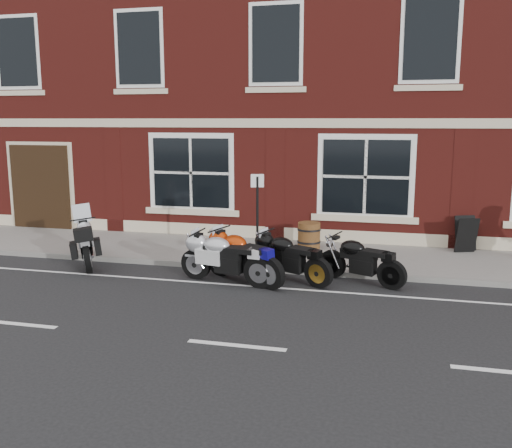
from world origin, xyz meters
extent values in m
plane|color=black|center=(0.00, 0.00, 0.00)|extent=(80.00, 80.00, 0.00)
cube|color=slate|center=(0.00, 3.00, 0.06)|extent=(30.00, 3.00, 0.12)
cube|color=slate|center=(0.00, 1.42, 0.06)|extent=(30.00, 0.16, 0.12)
cube|color=#5E1914|center=(0.00, 10.50, 6.00)|extent=(24.00, 12.00, 12.00)
cylinder|color=black|center=(-5.24, 1.62, 0.33)|extent=(0.45, 0.64, 0.66)
cylinder|color=black|center=(-4.48, 0.33, 0.33)|extent=(0.45, 0.64, 0.66)
cube|color=black|center=(-4.89, 1.02, 0.68)|extent=(0.63, 0.84, 0.23)
ellipsoid|color=#BABABF|center=(-4.97, 1.15, 0.80)|extent=(0.61, 0.69, 0.33)
cube|color=black|center=(-4.68, 0.66, 0.76)|extent=(0.52, 0.63, 0.10)
cube|color=silver|center=(-5.23, 1.60, 1.19)|extent=(0.39, 0.26, 0.46)
cylinder|color=black|center=(-1.49, 0.88, 0.35)|extent=(0.68, 0.48, 0.70)
cylinder|color=black|center=(-0.11, 0.08, 0.35)|extent=(0.68, 0.48, 0.70)
cube|color=black|center=(-0.85, 0.51, 0.72)|extent=(0.89, 0.67, 0.24)
ellipsoid|color=#A22B06|center=(-0.99, 0.59, 0.86)|extent=(0.73, 0.65, 0.35)
cube|color=black|center=(-0.47, 0.29, 0.81)|extent=(0.66, 0.55, 0.11)
cylinder|color=black|center=(-0.50, 1.13, 0.33)|extent=(0.65, 0.42, 0.66)
cylinder|color=black|center=(0.84, 0.43, 0.33)|extent=(0.65, 0.42, 0.66)
cube|color=black|center=(0.12, 0.80, 0.68)|extent=(0.85, 0.60, 0.23)
ellipsoid|color=black|center=(-0.01, 0.88, 0.81)|extent=(0.69, 0.60, 0.33)
cube|color=black|center=(0.49, 0.61, 0.77)|extent=(0.63, 0.50, 0.10)
cylinder|color=black|center=(-1.90, 0.47, 0.35)|extent=(0.70, 0.28, 0.69)
cylinder|color=black|center=(-0.37, 0.14, 0.35)|extent=(0.70, 0.28, 0.69)
cube|color=black|center=(-1.19, 0.32, 0.71)|extent=(0.90, 0.43, 0.24)
ellipsoid|color=#B3B4B9|center=(-1.35, 0.35, 0.84)|extent=(0.67, 0.51, 0.35)
cube|color=black|center=(-0.77, 0.23, 0.80)|extent=(0.64, 0.40, 0.11)
cylinder|color=black|center=(1.03, 1.31, 0.32)|extent=(0.63, 0.39, 0.64)
cylinder|color=black|center=(2.33, 0.69, 0.32)|extent=(0.63, 0.39, 0.64)
cube|color=black|center=(1.63, 1.02, 0.66)|extent=(0.82, 0.56, 0.22)
ellipsoid|color=black|center=(1.50, 1.09, 0.78)|extent=(0.66, 0.56, 0.32)
cube|color=black|center=(1.99, 0.85, 0.74)|extent=(0.61, 0.47, 0.10)
cylinder|color=#463612|center=(0.13, 3.61, 0.47)|extent=(0.59, 0.59, 0.69)
cylinder|color=black|center=(0.13, 3.61, 0.30)|extent=(0.62, 0.62, 0.05)
cylinder|color=black|center=(0.13, 3.61, 0.63)|extent=(0.62, 0.62, 0.05)
cylinder|color=black|center=(-0.78, 1.55, 1.16)|extent=(0.06, 0.06, 2.09)
cube|color=silver|center=(-0.78, 1.55, 2.11)|extent=(0.30, 0.10, 0.30)
camera|label=1|loc=(2.34, -11.13, 3.50)|focal=40.00mm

